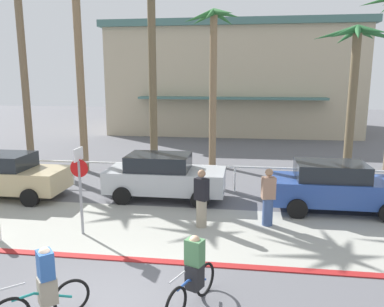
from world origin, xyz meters
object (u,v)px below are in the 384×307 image
at_px(palm_tree_3, 76,12).
at_px(pedestrian_0, 202,201).
at_px(palm_tree_2, 21,30).
at_px(car_tan_1, 6,175).
at_px(pedestrian_1, 268,199).
at_px(palm_tree_4, 151,27).
at_px(cyclist_teal_1, 45,287).
at_px(palm_tree_5, 213,54).
at_px(car_blue_3, 335,186).
at_px(cyclist_blue_0, 193,273).
at_px(palm_tree_6, 355,65).
at_px(stop_sign_bike_lane, 80,179).
at_px(car_silver_2, 164,176).

xyz_separation_m(palm_tree_3, pedestrian_0, (6.45, -6.28, -6.51)).
height_order(palm_tree_2, car_tan_1, palm_tree_2).
bearing_deg(pedestrian_1, pedestrian_0, -168.42).
relative_size(palm_tree_4, cyclist_teal_1, 6.04).
bearing_deg(palm_tree_2, palm_tree_5, 7.50).
height_order(palm_tree_4, car_blue_3, palm_tree_4).
distance_m(palm_tree_3, pedestrian_1, 12.18).
bearing_deg(palm_tree_4, cyclist_blue_0, -72.45).
height_order(palm_tree_3, cyclist_teal_1, palm_tree_3).
bearing_deg(car_tan_1, palm_tree_6, 17.35).
distance_m(palm_tree_4, pedestrian_0, 9.38).
distance_m(pedestrian_0, pedestrian_1, 2.04).
relative_size(palm_tree_4, palm_tree_6, 1.38).
distance_m(palm_tree_4, cyclist_blue_0, 12.74).
bearing_deg(car_tan_1, car_blue_3, 0.60).
distance_m(car_tan_1, car_blue_3, 12.00).
height_order(cyclist_blue_0, cyclist_teal_1, same).
bearing_deg(cyclist_teal_1, car_blue_3, 46.31).
xyz_separation_m(stop_sign_bike_lane, pedestrian_0, (3.37, 1.01, -0.83)).
relative_size(car_blue_3, cyclist_blue_0, 2.61).
xyz_separation_m(palm_tree_6, car_tan_1, (-13.35, -4.17, -4.11)).
distance_m(car_blue_3, pedestrian_0, 4.79).
bearing_deg(pedestrian_0, palm_tree_4, 114.90).
xyz_separation_m(palm_tree_5, car_blue_3, (4.71, -6.22, -4.75)).
xyz_separation_m(palm_tree_2, palm_tree_4, (6.56, -0.40, -0.06)).
relative_size(car_tan_1, pedestrian_1, 2.43).
distance_m(palm_tree_2, cyclist_teal_1, 15.30).
bearing_deg(pedestrian_1, car_silver_2, 149.48).
relative_size(palm_tree_5, pedestrian_1, 4.27).
xyz_separation_m(palm_tree_5, cyclist_blue_0, (0.69, -12.34, -4.92)).
height_order(palm_tree_4, cyclist_blue_0, palm_tree_4).
bearing_deg(palm_tree_4, car_silver_2, -71.17).
bearing_deg(palm_tree_3, cyclist_blue_0, -56.88).
height_order(palm_tree_4, pedestrian_0, palm_tree_4).
distance_m(cyclist_teal_1, pedestrian_0, 5.49).
xyz_separation_m(palm_tree_3, pedestrian_1, (8.45, -5.87, -6.51)).
distance_m(cyclist_blue_0, pedestrian_1, 4.79).
bearing_deg(palm_tree_5, pedestrian_1, -73.17).
height_order(palm_tree_2, cyclist_blue_0, palm_tree_2).
height_order(palm_tree_2, palm_tree_5, palm_tree_2).
bearing_deg(palm_tree_6, car_tan_1, -162.65).
xyz_separation_m(cyclist_blue_0, cyclist_teal_1, (-2.66, -0.88, 0.00)).
relative_size(stop_sign_bike_lane, palm_tree_5, 0.33).
height_order(palm_tree_2, cyclist_teal_1, palm_tree_2).
distance_m(palm_tree_6, pedestrian_0, 9.30).
relative_size(palm_tree_3, cyclist_blue_0, 5.83).
distance_m(palm_tree_4, palm_tree_6, 8.95).
xyz_separation_m(car_tan_1, car_blue_3, (12.00, 0.13, 0.00)).
relative_size(palm_tree_5, cyclist_blue_0, 4.57).
relative_size(stop_sign_bike_lane, car_tan_1, 0.58).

